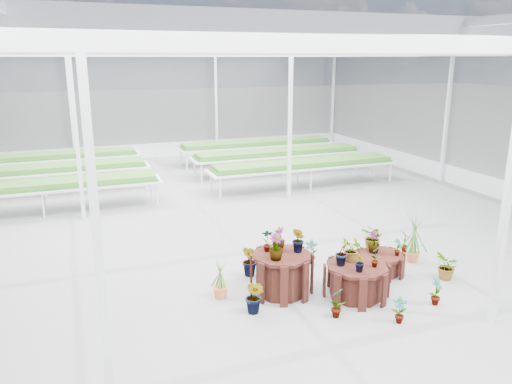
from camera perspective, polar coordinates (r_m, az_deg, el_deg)
name	(u,v)px	position (r m, az deg, el deg)	size (l,w,h in m)	color
ground_plane	(238,258)	(10.85, -2.02, -7.50)	(24.00, 24.00, 0.00)	gray
greenhouse_shell	(237,155)	(10.19, -2.13, 4.26)	(18.00, 24.00, 4.50)	white
steel_frame	(237,155)	(10.19, -2.13, 4.26)	(18.00, 24.00, 4.50)	silver
nursery_benches	(171,170)	(17.40, -9.70, 2.46)	(16.00, 7.00, 0.84)	silver
plinth_tall	(282,274)	(9.18, 2.95, -9.30)	(1.11, 1.11, 0.76)	#38150F
plinth_mid	(356,281)	(9.25, 11.39, -9.91)	(1.14, 1.14, 0.60)	#38150F
plinth_low	(381,263)	(10.34, 14.06, -7.90)	(0.91, 0.91, 0.41)	#38150F
nursery_plants	(348,255)	(9.74, 10.52, -7.08)	(4.83, 2.97, 1.29)	#3D6A27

